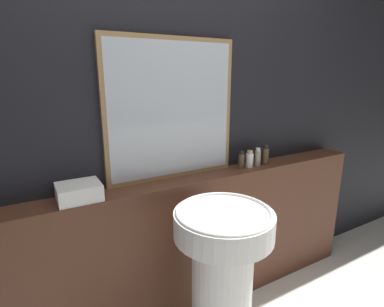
# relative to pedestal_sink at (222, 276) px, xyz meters

# --- Properties ---
(wall_back) EXTENTS (8.00, 0.06, 2.50)m
(wall_back) POSITION_rel_pedestal_sink_xyz_m (-0.02, 0.53, 0.72)
(wall_back) COLOR black
(wall_back) RESTS_ON ground_plane
(vanity_counter) EXTENTS (2.85, 0.19, 0.93)m
(vanity_counter) POSITION_rel_pedestal_sink_xyz_m (-0.02, 0.41, -0.06)
(vanity_counter) COLOR #512D1E
(vanity_counter) RESTS_ON ground_plane
(pedestal_sink) EXTENTS (0.50, 0.50, 0.90)m
(pedestal_sink) POSITION_rel_pedestal_sink_xyz_m (0.00, 0.00, 0.00)
(pedestal_sink) COLOR white
(pedestal_sink) RESTS_ON ground_plane
(mirror) EXTENTS (0.81, 0.03, 0.81)m
(mirror) POSITION_rel_pedestal_sink_xyz_m (-0.04, 0.48, 0.81)
(mirror) COLOR #937047
(mirror) RESTS_ON vanity_counter
(towel_stack) EXTENTS (0.21, 0.18, 0.08)m
(towel_stack) POSITION_rel_pedestal_sink_xyz_m (-0.60, 0.41, 0.44)
(towel_stack) COLOR white
(towel_stack) RESTS_ON vanity_counter
(shampoo_bottle) EXTENTS (0.04, 0.04, 0.12)m
(shampoo_bottle) POSITION_rel_pedestal_sink_xyz_m (0.43, 0.41, 0.46)
(shampoo_bottle) COLOR #4C3823
(shampoo_bottle) RESTS_ON vanity_counter
(conditioner_bottle) EXTENTS (0.05, 0.05, 0.11)m
(conditioner_bottle) POSITION_rel_pedestal_sink_xyz_m (0.50, 0.41, 0.45)
(conditioner_bottle) COLOR white
(conditioner_bottle) RESTS_ON vanity_counter
(lotion_bottle) EXTENTS (0.04, 0.04, 0.12)m
(lotion_bottle) POSITION_rel_pedestal_sink_xyz_m (0.57, 0.41, 0.46)
(lotion_bottle) COLOR gray
(lotion_bottle) RESTS_ON vanity_counter
(body_wash_bottle) EXTENTS (0.05, 0.05, 0.14)m
(body_wash_bottle) POSITION_rel_pedestal_sink_xyz_m (0.64, 0.41, 0.46)
(body_wash_bottle) COLOR #4C3823
(body_wash_bottle) RESTS_ON vanity_counter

